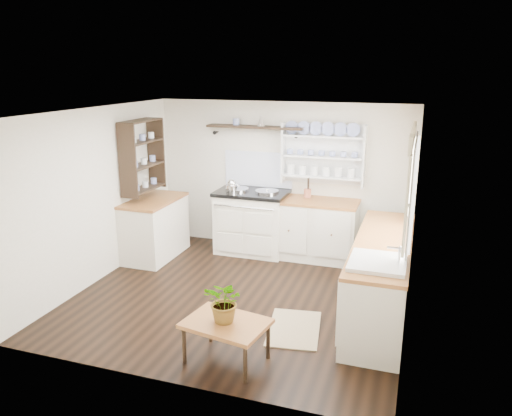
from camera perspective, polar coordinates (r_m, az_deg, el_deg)
The scene contains 19 objects.
floor at distance 6.41m, azimuth -1.81°, elevation -9.99°, with size 4.00×3.80×0.01m, color black.
wall_back at distance 7.76m, azimuth 2.97°, elevation 3.58°, with size 4.00×0.02×2.30m, color beige.
wall_right at distance 5.65m, azimuth 17.49°, elevation -1.80°, with size 0.02×3.80×2.30m, color beige.
wall_left at distance 6.93m, azimuth -17.61°, elevation 1.37°, with size 0.02×3.80×2.30m, color beige.
ceiling at distance 5.79m, azimuth -2.00°, elevation 10.96°, with size 4.00×3.80×0.01m, color white.
window at distance 5.69m, azimuth 17.36°, elevation 2.67°, with size 0.08×1.55×1.22m.
aga_cooker at distance 7.73m, azimuth -0.46°, elevation -1.49°, with size 1.09×0.75×1.00m.
back_cabinets at distance 7.52m, azimuth 6.70°, elevation -2.35°, with size 1.27×0.63×0.90m.
right_cabinets at distance 5.99m, azimuth 14.09°, elevation -7.58°, with size 0.62×2.43×0.90m.
belfast_sink at distance 5.17m, azimuth 13.64°, elevation -7.29°, with size 0.55×0.60×0.45m.
left_cabinets at distance 7.68m, azimuth -11.47°, elevation -2.17°, with size 0.62×1.13×0.90m.
plate_rack at distance 7.50m, azimuth 7.76°, elevation 6.19°, with size 1.20×0.22×0.90m.
high_shelf at distance 7.63m, azimuth -0.13°, elevation 9.17°, with size 1.50×0.29×0.16m.
left_shelving at distance 7.50m, azimuth -12.86°, elevation 5.89°, with size 0.28×0.80×1.05m, color black.
kettle at distance 7.57m, azimuth -2.77°, elevation 2.42°, with size 0.18×0.18×0.22m, color silver, non-canonical shape.
utensil_crock at distance 7.48m, azimuth 5.89°, elevation 1.67°, with size 0.11×0.11×0.13m, color #975037.
center_table at distance 4.96m, azimuth -3.43°, elevation -13.31°, with size 0.87×0.68×0.42m.
potted_plant at distance 4.84m, azimuth -3.48°, elevation -10.61°, with size 0.39×0.33×0.43m, color #3F7233.
floor_rug at distance 5.68m, azimuth 4.37°, elevation -13.57°, with size 0.55×0.85×0.02m, color olive.
Camera 1 is at (2.01, -5.41, 2.78)m, focal length 35.00 mm.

